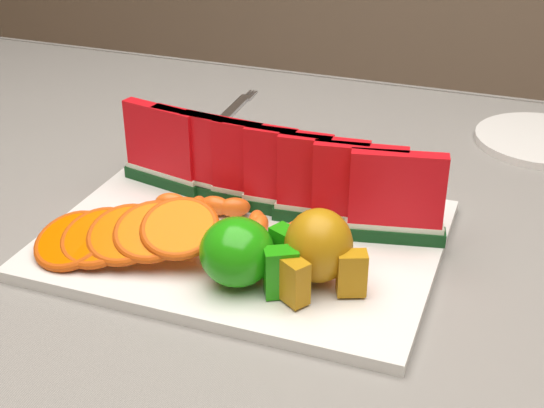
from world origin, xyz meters
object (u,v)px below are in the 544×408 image
object	(u,v)px
pear_cluster	(319,249)
side_plate	(543,140)
apple_cluster	(245,254)
platter	(245,238)
fork	(229,113)

from	to	relation	value
pear_cluster	side_plate	xyz separation A→B (m)	(0.18, 0.44, -0.05)
side_plate	apple_cluster	bearing A→B (deg)	-117.79
platter	side_plate	world-z (taller)	platter
apple_cluster	fork	bearing A→B (deg)	115.12
side_plate	fork	size ratio (longest dim) A/B	1.17
pear_cluster	fork	bearing A→B (deg)	123.41
fork	pear_cluster	bearing A→B (deg)	-56.59
pear_cluster	side_plate	bearing A→B (deg)	67.80
platter	apple_cluster	world-z (taller)	apple_cluster
pear_cluster	fork	size ratio (longest dim) A/B	0.48
side_plate	platter	bearing A→B (deg)	-126.32
apple_cluster	platter	bearing A→B (deg)	112.65
platter	apple_cluster	xyz separation A→B (m)	(0.04, -0.08, 0.04)
fork	side_plate	bearing A→B (deg)	6.63
apple_cluster	fork	xyz separation A→B (m)	(-0.19, 0.41, -0.04)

